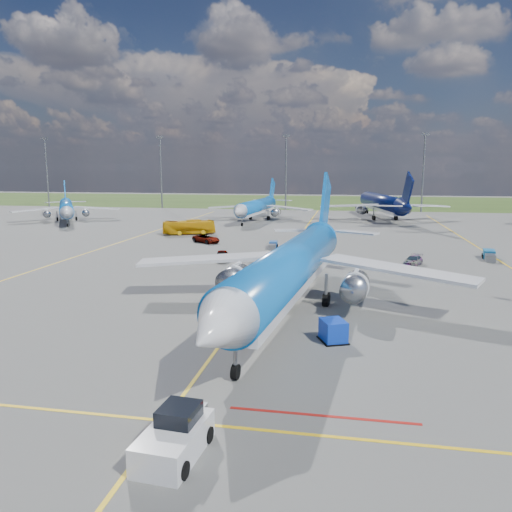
% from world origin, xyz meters
% --- Properties ---
extents(ground, '(400.00, 400.00, 0.00)m').
position_xyz_m(ground, '(0.00, 0.00, 0.00)').
color(ground, '#5A5A57').
rests_on(ground, ground).
extents(grass_strip, '(400.00, 80.00, 0.01)m').
position_xyz_m(grass_strip, '(0.00, 150.00, 0.00)').
color(grass_strip, '#2D4719').
rests_on(grass_strip, ground).
extents(taxiway_lines, '(60.25, 160.00, 0.02)m').
position_xyz_m(taxiway_lines, '(0.17, 27.70, 0.01)').
color(taxiway_lines, yellow).
rests_on(taxiway_lines, ground).
extents(floodlight_masts, '(202.20, 0.50, 22.70)m').
position_xyz_m(floodlight_masts, '(10.00, 110.00, 12.56)').
color(floodlight_masts, slate).
rests_on(floodlight_masts, ground).
extents(bg_jet_nw, '(41.19, 43.95, 9.20)m').
position_xyz_m(bg_jet_nw, '(-57.59, 66.88, 0.00)').
color(bg_jet_nw, blue).
rests_on(bg_jet_nw, ground).
extents(bg_jet_nnw, '(31.49, 39.58, 9.77)m').
position_xyz_m(bg_jet_nnw, '(-13.05, 77.54, 0.00)').
color(bg_jet_nnw, blue).
rests_on(bg_jet_nnw, ground).
extents(bg_jet_n, '(42.40, 50.66, 11.70)m').
position_xyz_m(bg_jet_n, '(17.35, 87.23, 0.00)').
color(bg_jet_n, '#071141').
rests_on(bg_jet_n, ground).
extents(main_airliner, '(39.29, 48.93, 11.92)m').
position_xyz_m(main_airliner, '(4.06, 0.72, 0.00)').
color(main_airliner, blue).
rests_on(main_airliner, ground).
extents(pushback_tug, '(2.66, 6.25, 2.09)m').
position_xyz_m(pushback_tug, '(1.57, -22.76, 0.84)').
color(pushback_tug, silver).
rests_on(pushback_tug, ground).
extents(uld_container, '(2.30, 2.52, 1.63)m').
position_xyz_m(uld_container, '(8.14, -6.33, 0.82)').
color(uld_container, '#0D33B9').
rests_on(uld_container, ground).
extents(apron_bus, '(10.20, 6.42, 2.83)m').
position_xyz_m(apron_bus, '(-21.46, 49.95, 1.41)').
color(apron_bus, '#E0A30D').
rests_on(apron_bus, ground).
extents(service_car_a, '(2.45, 4.52, 1.46)m').
position_xyz_m(service_car_a, '(-8.18, 23.85, 0.73)').
color(service_car_a, '#999999').
rests_on(service_car_a, ground).
extents(service_car_b, '(5.76, 4.96, 1.47)m').
position_xyz_m(service_car_b, '(-15.04, 39.87, 0.73)').
color(service_car_b, '#999999').
rests_on(service_car_b, ground).
extents(service_car_c, '(3.21, 4.76, 1.28)m').
position_xyz_m(service_car_c, '(17.72, 25.49, 0.64)').
color(service_car_c, '#999999').
rests_on(service_car_c, ground).
extents(baggage_tug_c, '(1.41, 4.34, 0.96)m').
position_xyz_m(baggage_tug_c, '(-2.87, 36.49, 0.45)').
color(baggage_tug_c, '#194996').
rests_on(baggage_tug_c, ground).
extents(baggage_tug_e, '(2.37, 5.50, 1.20)m').
position_xyz_m(baggage_tug_e, '(28.88, 31.96, 0.56)').
color(baggage_tug_e, '#19649A').
rests_on(baggage_tug_e, ground).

